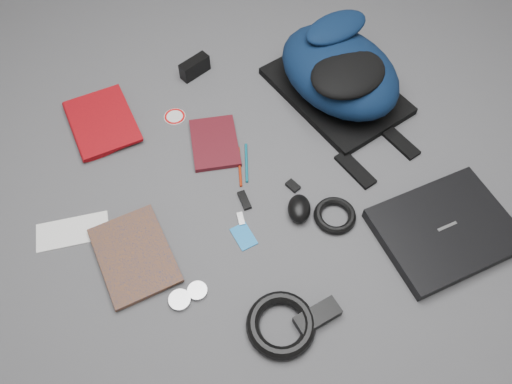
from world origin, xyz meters
name	(u,v)px	position (x,y,z in m)	size (l,w,h in m)	color
ground	(256,196)	(0.00, 0.00, 0.00)	(4.00, 4.00, 0.00)	#4F4F51
backpack	(339,71)	(0.40, 0.28, 0.10)	(0.34, 0.49, 0.20)	black
laptop	(445,230)	(0.44, -0.31, 0.02)	(0.36, 0.28, 0.04)	black
textbook_red	(72,132)	(-0.45, 0.43, 0.01)	(0.19, 0.26, 0.03)	maroon
comic_book	(101,270)	(-0.47, -0.07, 0.01)	(0.19, 0.26, 0.02)	#9E510B
envelope	(73,231)	(-0.52, 0.08, 0.00)	(0.20, 0.09, 0.00)	white
dvd_case	(215,143)	(-0.05, 0.23, 0.01)	(0.14, 0.20, 0.02)	#3E0B11
compact_camera	(195,67)	(-0.01, 0.54, 0.03)	(0.11, 0.04, 0.06)	black
sticker_disc	(175,117)	(-0.13, 0.38, 0.00)	(0.07, 0.07, 0.00)	silver
pen_teal	(246,163)	(0.02, 0.12, 0.00)	(0.01, 0.01, 0.14)	#0C5C70
pen_red	(240,167)	(-0.01, 0.11, 0.00)	(0.01, 0.01, 0.14)	#99250B
id_badge	(244,236)	(-0.08, -0.11, 0.00)	(0.05, 0.08, 0.00)	#1976C1
usb_black	(244,200)	(-0.04, -0.01, 0.01)	(0.02, 0.06, 0.01)	black
usb_silver	(241,219)	(-0.07, -0.06, 0.00)	(0.02, 0.04, 0.01)	#BABABD
key_fob	(293,186)	(0.11, -0.01, 0.01)	(0.03, 0.04, 0.01)	black
mouse	(299,209)	(0.09, -0.10, 0.02)	(0.07, 0.09, 0.05)	black
headphone_left	(180,300)	(-0.30, -0.23, 0.01)	(0.06, 0.06, 0.01)	#A5A5A7
headphone_right	(197,291)	(-0.25, -0.22, 0.01)	(0.05, 0.05, 0.01)	#B0B0B2
cable_coil	(335,215)	(0.18, -0.15, 0.01)	(0.12, 0.12, 0.02)	black
power_brick	(317,316)	(0.01, -0.40, 0.01)	(0.12, 0.05, 0.03)	black
power_cord_coil	(281,325)	(-0.09, -0.38, 0.02)	(0.17, 0.17, 0.03)	black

